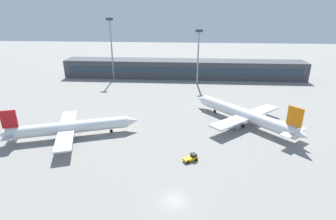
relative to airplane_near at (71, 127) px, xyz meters
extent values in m
plane|color=gray|center=(30.43, 15.28, -2.91)|extent=(400.00, 400.00, 0.00)
cube|color=#3F4247|center=(30.43, 70.87, 1.59)|extent=(122.56, 12.00, 9.00)
cube|color=#263847|center=(30.43, 64.82, 2.04)|extent=(116.43, 0.16, 2.80)
cylinder|color=white|center=(-0.23, -0.08, 0.03)|extent=(31.51, 13.68, 3.39)
cone|color=white|center=(16.41, 5.65, 0.03)|extent=(4.58, 4.26, 3.22)
cone|color=white|center=(-16.72, -5.76, 0.03)|extent=(3.98, 3.35, 2.38)
cube|color=red|center=(-14.17, -4.88, 4.19)|extent=(3.82, 1.58, 4.91)
cube|color=silver|center=(-14.42, -4.97, 0.21)|extent=(5.27, 9.26, 0.21)
cube|color=silver|center=(-1.08, -0.37, -0.23)|extent=(12.78, 26.73, 0.45)
cylinder|color=gray|center=(0.67, -5.44, -1.49)|extent=(3.28, 2.62, 1.79)
cylinder|color=gray|center=(-2.82, 4.70, -1.49)|extent=(3.28, 2.62, 1.79)
cylinder|color=black|center=(10.41, 3.58, -2.47)|extent=(0.96, 0.63, 0.89)
cylinder|color=black|center=(-1.17, -2.86, -2.47)|extent=(0.96, 0.63, 0.89)
cylinder|color=black|center=(-2.68, 1.53, -2.47)|extent=(0.96, 0.63, 0.89)
cylinder|color=white|center=(50.47, 12.79, 0.25)|extent=(25.76, 28.14, 3.64)
cone|color=white|center=(37.86, 26.87, 0.25)|extent=(5.25, 5.30, 3.46)
cone|color=white|center=(62.97, -1.15, 0.25)|extent=(4.33, 4.42, 2.55)
cube|color=orange|center=(61.03, 1.01, 4.71)|extent=(3.07, 3.37, 5.27)
cube|color=silver|center=(61.23, 0.80, 0.44)|extent=(8.93, 8.40, 0.23)
cube|color=silver|center=(51.11, 12.08, -0.04)|extent=(24.49, 22.63, 0.48)
cylinder|color=gray|center=(55.40, 15.92, -1.39)|extent=(3.48, 3.57, 1.92)
cylinder|color=gray|center=(46.83, 8.24, -1.39)|extent=(3.48, 3.57, 1.92)
cylinder|color=black|center=(42.41, 21.79, -2.43)|extent=(0.93, 0.97, 0.96)
cylinder|color=black|center=(53.61, 13.03, -2.43)|extent=(0.93, 0.97, 0.96)
cylinder|color=black|center=(49.90, 9.70, -2.43)|extent=(0.93, 0.97, 0.96)
cube|color=#F2B20C|center=(33.61, -10.31, -2.26)|extent=(3.83, 3.22, 0.60)
cube|color=black|center=(34.36, -9.82, -1.61)|extent=(1.69, 1.77, 0.90)
cylinder|color=black|center=(35.04, -10.31, -2.56)|extent=(0.72, 0.59, 0.70)
cylinder|color=black|center=(34.19, -9.00, -2.56)|extent=(0.72, 0.59, 0.70)
cylinder|color=black|center=(33.03, -11.62, -2.56)|extent=(0.72, 0.59, 0.70)
cylinder|color=black|center=(32.18, -10.32, -2.56)|extent=(0.72, 0.59, 0.70)
cylinder|color=gray|center=(37.27, 58.60, 9.09)|extent=(0.70, 0.70, 24.00)
cube|color=#333338|center=(37.27, 58.60, 21.69)|extent=(3.20, 0.80, 1.20)
cylinder|color=gray|center=(-5.02, 64.86, 11.40)|extent=(0.70, 0.70, 28.62)
cube|color=#333338|center=(-5.02, 64.86, 26.31)|extent=(3.20, 0.80, 1.20)
camera|label=1|loc=(32.17, -65.83, 31.80)|focal=28.42mm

